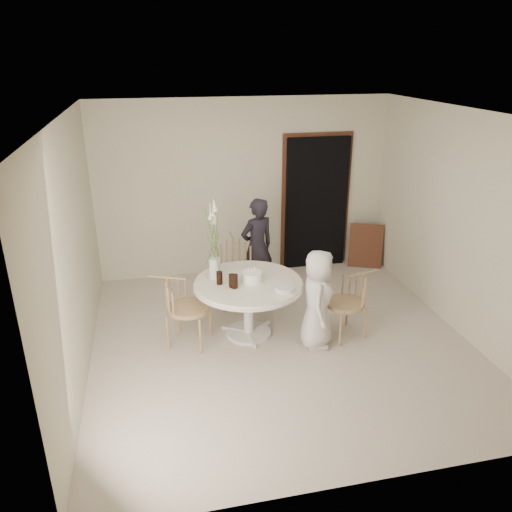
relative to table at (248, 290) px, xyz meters
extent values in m
plane|color=beige|center=(0.35, -0.25, -0.62)|extent=(4.50, 4.50, 0.00)
plane|color=silver|center=(0.35, -0.25, 2.08)|extent=(4.50, 4.50, 0.00)
plane|color=beige|center=(0.35, 2.00, 0.73)|extent=(4.50, 0.00, 4.50)
plane|color=beige|center=(0.35, -2.50, 0.73)|extent=(4.50, 0.00, 4.50)
plane|color=beige|center=(-1.90, -0.25, 0.73)|extent=(0.00, 4.50, 4.50)
plane|color=beige|center=(2.60, -0.25, 0.73)|extent=(0.00, 4.50, 4.50)
cube|color=black|center=(1.50, 1.94, 0.43)|extent=(1.00, 0.10, 2.10)
cube|color=#5A2F1E|center=(1.50, 1.98, 0.49)|extent=(1.12, 0.03, 2.22)
cylinder|color=silver|center=(0.00, 0.00, -0.60)|extent=(0.56, 0.56, 0.04)
cylinder|color=silver|center=(0.00, 0.00, -0.27)|extent=(0.12, 0.12, 0.65)
cylinder|color=silver|center=(0.00, 0.00, 0.07)|extent=(1.33, 1.33, 0.03)
cylinder|color=white|center=(0.00, 0.00, 0.09)|extent=(1.30, 1.30, 0.04)
cube|color=#5A2F1E|center=(2.30, 1.70, -0.26)|extent=(0.56, 0.35, 0.71)
cylinder|color=tan|center=(-0.22, 0.64, -0.38)|extent=(0.03, 0.03, 0.47)
cylinder|color=tan|center=(0.20, 0.64, -0.38)|extent=(0.03, 0.03, 0.47)
cylinder|color=tan|center=(-0.21, 1.06, -0.38)|extent=(0.03, 0.03, 0.47)
cylinder|color=tan|center=(0.21, 1.05, -0.38)|extent=(0.03, 0.03, 0.47)
cylinder|color=tan|center=(0.00, 0.85, -0.12)|extent=(0.52, 0.52, 0.05)
cylinder|color=tan|center=(0.92, -0.14, -0.40)|extent=(0.03, 0.03, 0.42)
cylinder|color=tan|center=(1.01, -0.51, -0.40)|extent=(0.03, 0.03, 0.42)
cylinder|color=tan|center=(1.29, -0.05, -0.40)|extent=(0.03, 0.03, 0.42)
cylinder|color=tan|center=(1.38, -0.41, -0.40)|extent=(0.03, 0.03, 0.42)
cylinder|color=tan|center=(1.15, -0.28, -0.17)|extent=(0.47, 0.47, 0.05)
cylinder|color=tan|center=(-0.63, -0.30, -0.39)|extent=(0.03, 0.03, 0.45)
cylinder|color=tan|center=(-0.48, 0.07, -0.39)|extent=(0.03, 0.03, 0.45)
cylinder|color=tan|center=(-1.00, -0.14, -0.39)|extent=(0.03, 0.03, 0.45)
cylinder|color=tan|center=(-0.84, 0.23, -0.39)|extent=(0.03, 0.03, 0.45)
cylinder|color=tan|center=(-0.74, -0.04, -0.15)|extent=(0.50, 0.50, 0.05)
imported|color=black|center=(0.35, 1.11, 0.10)|extent=(0.61, 0.51, 1.44)
imported|color=silver|center=(0.75, -0.40, -0.01)|extent=(0.55, 0.68, 1.21)
cylinder|color=white|center=(0.04, 0.00, 0.17)|extent=(0.25, 0.25, 0.12)
cylinder|color=beige|center=(0.04, 0.00, 0.26)|extent=(0.01, 0.01, 0.05)
cylinder|color=beige|center=(0.08, 0.03, 0.26)|extent=(0.01, 0.01, 0.05)
cylinder|color=beige|center=(0.00, 0.02, 0.26)|extent=(0.01, 0.01, 0.05)
cylinder|color=black|center=(-0.35, 0.00, 0.19)|extent=(0.10, 0.10, 0.16)
cylinder|color=black|center=(-0.22, -0.10, 0.19)|extent=(0.08, 0.08, 0.16)
cylinder|color=black|center=(-0.19, -0.14, 0.20)|extent=(0.09, 0.09, 0.17)
cylinder|color=black|center=(-0.21, -0.04, 0.18)|extent=(0.08, 0.08, 0.13)
cylinder|color=silver|center=(0.36, -0.34, 0.14)|extent=(0.28, 0.28, 0.06)
cylinder|color=silver|center=(-0.38, 0.20, 0.24)|extent=(0.14, 0.14, 0.26)
cylinder|color=#4F7130|center=(-0.36, 0.22, 0.56)|extent=(0.01, 0.01, 0.64)
cone|color=white|center=(-0.36, 0.22, 0.88)|extent=(0.06, 0.06, 0.16)
cylinder|color=#4F7130|center=(-0.39, 0.22, 0.59)|extent=(0.01, 0.01, 0.69)
cone|color=white|center=(-0.39, 0.22, 0.94)|extent=(0.06, 0.06, 0.16)
cylinder|color=#4F7130|center=(-0.40, 0.18, 0.62)|extent=(0.01, 0.01, 0.75)
cone|color=white|center=(-0.40, 0.18, 0.99)|extent=(0.06, 0.06, 0.16)
cylinder|color=#4F7130|center=(-0.36, 0.18, 0.64)|extent=(0.01, 0.01, 0.80)
cone|color=white|center=(-0.36, 0.18, 1.05)|extent=(0.06, 0.06, 0.16)
camera|label=1|loc=(-1.07, -5.33, 2.68)|focal=35.00mm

